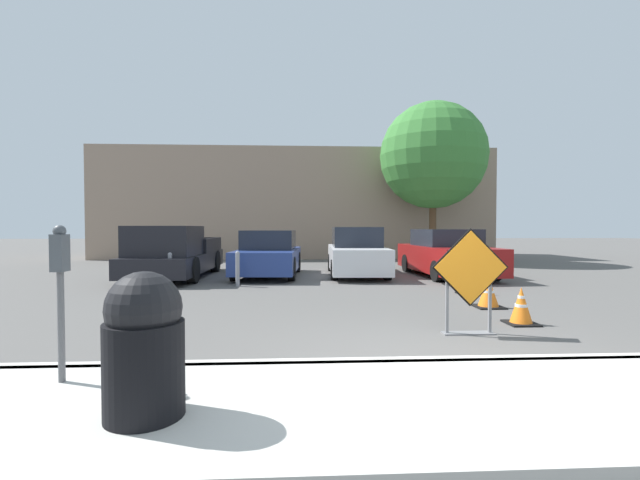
{
  "coord_description": "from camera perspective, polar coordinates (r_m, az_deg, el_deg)",
  "views": [
    {
      "loc": [
        -1.5,
        -4.49,
        1.55
      ],
      "look_at": [
        -0.57,
        13.08,
        1.05
      ],
      "focal_mm": 24.0,
      "sensor_mm": 36.0,
      "label": 1
    }
  ],
  "objects": [
    {
      "name": "ground_plane",
      "position": [
        14.65,
        2.88,
        -4.44
      ],
      "size": [
        96.0,
        96.0,
        0.0
      ],
      "primitive_type": "plane",
      "color": "#565451"
    },
    {
      "name": "sidewalk_strip",
      "position": [
        4.03,
        20.31,
        -20.02
      ],
      "size": [
        27.89,
        2.11,
        0.14
      ],
      "color": "beige",
      "rests_on": "ground_plane"
    },
    {
      "name": "curb_lip",
      "position": [
        4.96,
        15.3,
        -15.8
      ],
      "size": [
        27.89,
        0.2,
        0.14
      ],
      "color": "beige",
      "rests_on": "ground_plane"
    },
    {
      "name": "road_closed_sign",
      "position": [
        6.57,
        19.36,
        -4.59
      ],
      "size": [
        1.13,
        0.2,
        1.54
      ],
      "color": "black",
      "rests_on": "ground_plane"
    },
    {
      "name": "traffic_cone_nearest",
      "position": [
        7.67,
        25.24,
        -8.0
      ],
      "size": [
        0.46,
        0.46,
        0.6
      ],
      "color": "black",
      "rests_on": "ground_plane"
    },
    {
      "name": "traffic_cone_second",
      "position": [
        9.0,
        21.54,
        -6.5
      ],
      "size": [
        0.53,
        0.53,
        0.61
      ],
      "color": "black",
      "rests_on": "ground_plane"
    },
    {
      "name": "traffic_cone_third",
      "position": [
        10.58,
        18.98,
        -4.69
      ],
      "size": [
        0.41,
        0.41,
        0.82
      ],
      "color": "black",
      "rests_on": "ground_plane"
    },
    {
      "name": "traffic_cone_fourth",
      "position": [
        12.12,
        17.16,
        -4.03
      ],
      "size": [
        0.41,
        0.41,
        0.76
      ],
      "color": "black",
      "rests_on": "ground_plane"
    },
    {
      "name": "traffic_cone_fifth",
      "position": [
        13.65,
        15.71,
        -3.31
      ],
      "size": [
        0.53,
        0.53,
        0.79
      ],
      "color": "black",
      "rests_on": "ground_plane"
    },
    {
      "name": "pickup_truck",
      "position": [
        13.83,
        -18.91,
        -1.89
      ],
      "size": [
        2.02,
        5.24,
        1.6
      ],
      "rotation": [
        0.0,
        0.0,
        3.14
      ],
      "color": "black",
      "rests_on": "ground_plane"
    },
    {
      "name": "parked_car_nearest",
      "position": [
        13.82,
        -6.85,
        -1.99
      ],
      "size": [
        2.07,
        4.15,
        1.47
      ],
      "rotation": [
        0.0,
        0.0,
        3.08
      ],
      "color": "navy",
      "rests_on": "ground_plane"
    },
    {
      "name": "parked_car_second",
      "position": [
        14.08,
        4.88,
        -1.78
      ],
      "size": [
        1.92,
        4.46,
        1.57
      ],
      "rotation": [
        0.0,
        0.0,
        3.1
      ],
      "color": "silver",
      "rests_on": "ground_plane"
    },
    {
      "name": "parked_car_third",
      "position": [
        14.34,
        16.51,
        -1.84
      ],
      "size": [
        2.14,
        4.61,
        1.5
      ],
      "rotation": [
        0.0,
        0.0,
        3.2
      ],
      "color": "maroon",
      "rests_on": "ground_plane"
    },
    {
      "name": "trash_bin",
      "position": [
        3.53,
        -22.38,
        -12.71
      ],
      "size": [
        0.58,
        0.58,
        1.09
      ],
      "color": "black",
      "rests_on": "sidewalk_strip"
    },
    {
      "name": "bollard_nearest",
      "position": [
        11.53,
        -10.93,
        -3.65
      ],
      "size": [
        0.12,
        0.12,
        0.93
      ],
      "color": "gray",
      "rests_on": "ground_plane"
    },
    {
      "name": "bollard_second",
      "position": [
        11.9,
        -19.35,
        -3.62
      ],
      "size": [
        0.12,
        0.12,
        0.91
      ],
      "color": "gray",
      "rests_on": "ground_plane"
    },
    {
      "name": "parking_meter",
      "position": [
        4.56,
        -31.33,
        -4.1
      ],
      "size": [
        0.11,
        0.15,
        1.44
      ],
      "color": "#59595B",
      "rests_on": "sidewalk_strip"
    },
    {
      "name": "building_facade_backdrop",
      "position": [
        23.39,
        -3.24,
        4.61
      ],
      "size": [
        20.02,
        5.0,
        5.53
      ],
      "color": "gray",
      "rests_on": "ground_plane"
    },
    {
      "name": "street_tree_behind_lot",
      "position": [
        20.39,
        14.86,
        10.8
      ],
      "size": [
        4.8,
        4.8,
        7.23
      ],
      "color": "#513823",
      "rests_on": "ground_plane"
    }
  ]
}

